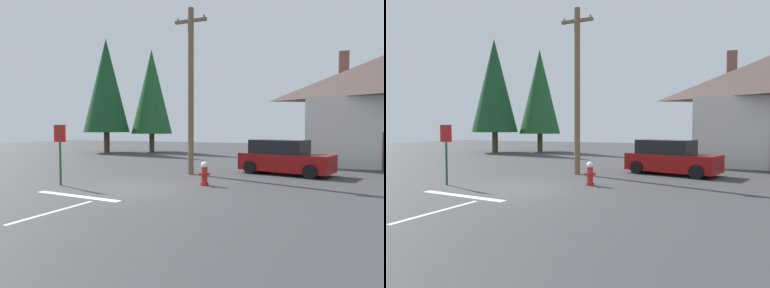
% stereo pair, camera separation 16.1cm
% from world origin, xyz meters
% --- Properties ---
extents(ground_plane, '(80.00, 80.00, 0.10)m').
position_xyz_m(ground_plane, '(0.00, 0.00, -0.05)').
color(ground_plane, '#38383A').
extents(lane_stop_bar, '(3.53, 0.57, 0.01)m').
position_xyz_m(lane_stop_bar, '(-0.93, -2.17, 0.00)').
color(lane_stop_bar, silver).
rests_on(lane_stop_bar, ground).
extents(lane_center_stripe, '(0.19, 2.89, 0.01)m').
position_xyz_m(lane_center_stripe, '(0.01, -4.06, 0.00)').
color(lane_center_stripe, silver).
rests_on(lane_center_stripe, ground).
extents(stop_sign_near, '(0.69, 0.10, 2.35)m').
position_xyz_m(stop_sign_near, '(-3.06, -0.72, 1.67)').
color(stop_sign_near, '#1E4C28').
rests_on(stop_sign_near, ground).
extents(fire_hydrant, '(0.46, 0.40, 0.92)m').
position_xyz_m(fire_hydrant, '(2.04, 1.52, 0.45)').
color(fire_hydrant, '#AD231E').
rests_on(fire_hydrant, ground).
extents(utility_pole, '(1.60, 0.28, 7.86)m').
position_xyz_m(utility_pole, '(0.22, 4.27, 4.11)').
color(utility_pole, brown).
rests_on(utility_pole, ground).
extents(parked_car, '(4.57, 2.72, 1.65)m').
position_xyz_m(parked_car, '(4.30, 6.11, 0.79)').
color(parked_car, maroon).
rests_on(parked_car, ground).
extents(pine_tree_tall_left, '(4.13, 4.13, 10.33)m').
position_xyz_m(pine_tree_tall_left, '(-13.02, 14.96, 6.07)').
color(pine_tree_tall_left, '#4C3823').
rests_on(pine_tree_tall_left, ground).
extents(pine_tree_mid_left, '(3.82, 3.82, 9.54)m').
position_xyz_m(pine_tree_mid_left, '(-9.70, 17.39, 5.61)').
color(pine_tree_mid_left, '#4C3823').
rests_on(pine_tree_mid_left, ground).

